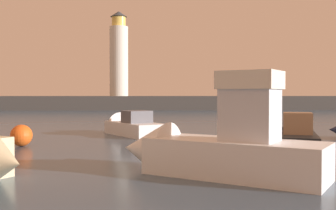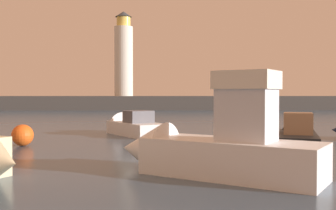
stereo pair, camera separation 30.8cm
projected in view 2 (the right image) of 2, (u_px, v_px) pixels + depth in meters
ground_plane at (163, 124)px, 35.74m from camera, size 220.00×220.00×0.00m
breakwater at (162, 103)px, 69.34m from camera, size 98.72×6.93×2.32m
lighthouse at (124, 56)px, 69.03m from camera, size 3.09×3.09×14.19m
motorboat_0 at (206, 146)px, 13.20m from camera, size 6.99×5.55×3.64m
motorboat_5 at (128, 126)px, 26.91m from camera, size 4.78×6.36×2.05m
motorboat_6 at (297, 137)px, 19.76m from camera, size 3.29×6.10×2.12m
mooring_buoy at (23, 135)px, 20.54m from camera, size 1.08×1.08×1.08m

